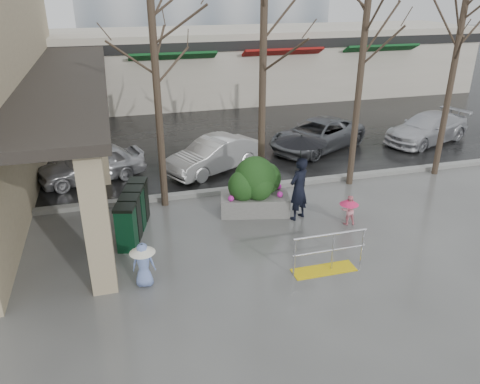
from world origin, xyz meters
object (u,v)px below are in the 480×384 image
child_blue (143,261)px  car_a (92,163)px  car_b (214,155)px  car_d (427,128)px  news_boxes (133,213)px  car_c (317,135)px  tree_west (153,38)px  child_pink (349,208)px  handrail (327,257)px  tree_east (462,20)px  woman (300,170)px  planter (255,186)px  tree_midwest (264,30)px  tree_mideast (364,40)px

child_blue → car_a: car_a is taller
car_a → car_b: 4.39m
car_a → car_d: (14.21, 0.62, 0.00)m
news_boxes → car_c: 9.62m
tree_west → child_blue: tree_west is taller
car_b → car_d: (9.83, 0.90, 0.00)m
child_pink → handrail: bearing=59.4°
news_boxes → child_blue: bearing=-73.6°
tree_east → car_d: bearing=59.4°
child_pink → child_blue: (-6.00, -1.49, 0.12)m
tree_west → child_blue: 6.21m
tree_east → woman: tree_east is taller
planter → car_d: bearing=26.2°
tree_west → woman: tree_west is taller
child_pink → car_d: (6.99, 6.11, 0.10)m
child_blue → planter: bearing=-128.9°
tree_midwest → car_d: size_ratio=1.61×
child_pink → child_blue: size_ratio=0.82×
car_d → child_blue: bearing=-78.8°
tree_midwest → woman: tree_midwest is taller
tree_mideast → car_a: 10.08m
tree_east → planter: bearing=-170.4°
woman → tree_west: bearing=-56.8°
news_boxes → handrail: bearing=-20.6°
car_d → tree_midwest: bearing=-88.1°
tree_east → car_c: 6.81m
tree_east → car_a: tree_east is taller
car_a → tree_mideast: bearing=57.4°
planter → car_b: 3.75m
car_a → car_c: 9.19m
tree_west → child_pink: size_ratio=7.53×
woman → car_a: woman is taller
tree_west → car_d: bearing=15.7°
handrail → tree_west: (-3.36, 4.80, 4.71)m
tree_east → handrail: bearing=-144.1°
child_pink → news_boxes: size_ratio=0.39×
car_b → child_blue: bearing=-53.5°
tree_mideast → car_c: bearing=83.8°
tree_midwest → car_a: bearing=153.1°
tree_east → news_boxes: (-11.06, -1.63, -4.75)m
tree_mideast → tree_west: bearing=-180.0°
tree_east → woman: 7.63m
woman → planter: size_ratio=1.17×
tree_east → child_blue: size_ratio=6.51×
tree_midwest → car_a: 7.63m
tree_mideast → woman: 4.77m
handrail → planter: planter is taller
handrail → news_boxes: 5.45m
car_d → woman: bearing=-76.1°
car_c → car_d: same height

